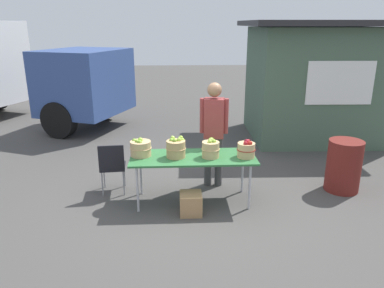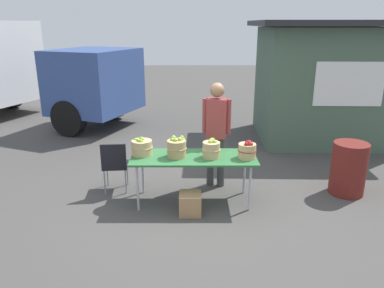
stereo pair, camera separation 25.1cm
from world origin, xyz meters
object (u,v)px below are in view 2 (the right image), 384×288
at_px(market_table, 192,159).
at_px(apple_basket_green_0, 140,147).
at_px(apple_basket_red_0, 246,150).
at_px(produce_crate, 189,204).
at_px(trash_barrel, 347,168).
at_px(folding_chair, 113,163).
at_px(apple_basket_green_2, 210,149).
at_px(vendor_adult, 215,127).
at_px(apple_basket_green_1, 175,148).

relative_size(market_table, apple_basket_green_0, 5.70).
relative_size(apple_basket_red_0, produce_crate, 0.88).
bearing_deg(apple_basket_red_0, trash_barrel, 12.01).
bearing_deg(trash_barrel, folding_chair, 179.01).
bearing_deg(apple_basket_green_0, trash_barrel, 3.78).
bearing_deg(trash_barrel, apple_basket_red_0, -167.99).
relative_size(apple_basket_green_0, folding_chair, 0.39).
height_order(apple_basket_green_2, folding_chair, apple_basket_green_2).
height_order(apple_basket_green_2, apple_basket_red_0, apple_basket_green_2).
bearing_deg(apple_basket_red_0, folding_chair, 168.33).
distance_m(apple_basket_red_0, vendor_adult, 0.81).
xyz_separation_m(market_table, produce_crate, (-0.05, -0.40, -0.55)).
bearing_deg(market_table, apple_basket_green_1, -176.18).
height_order(apple_basket_green_1, apple_basket_red_0, apple_basket_green_1).
bearing_deg(apple_basket_green_0, apple_basket_red_0, -5.25).
relative_size(apple_basket_green_1, apple_basket_green_2, 1.03).
bearing_deg(folding_chair, apple_basket_green_0, 144.95).
bearing_deg(apple_basket_green_0, folding_chair, 150.04).
height_order(market_table, folding_chair, folding_chair).
distance_m(apple_basket_green_2, folding_chair, 1.65).
height_order(apple_basket_green_0, apple_basket_green_1, apple_basket_green_1).
bearing_deg(trash_barrel, produce_crate, -164.85).
xyz_separation_m(apple_basket_red_0, folding_chair, (-2.09, 0.43, -0.37)).
height_order(apple_basket_green_0, trash_barrel, apple_basket_green_0).
height_order(apple_basket_red_0, folding_chair, apple_basket_red_0).
distance_m(market_table, apple_basket_green_1, 0.32).
bearing_deg(trash_barrel, apple_basket_green_2, -171.44).
distance_m(apple_basket_green_0, produce_crate, 1.13).
bearing_deg(market_table, trash_barrel, 6.63).
height_order(folding_chair, produce_crate, folding_chair).
xyz_separation_m(apple_basket_green_0, produce_crate, (0.74, -0.48, -0.71)).
bearing_deg(folding_chair, apple_basket_green_2, 160.31).
bearing_deg(folding_chair, vendor_adult, -176.68).
xyz_separation_m(vendor_adult, trash_barrel, (2.14, -0.31, -0.61)).
xyz_separation_m(apple_basket_green_1, apple_basket_green_2, (0.52, -0.03, -0.00)).
height_order(apple_basket_green_1, folding_chair, apple_basket_green_1).
bearing_deg(apple_basket_green_1, apple_basket_green_0, 170.45).
distance_m(apple_basket_green_0, apple_basket_green_1, 0.55).
xyz_separation_m(apple_basket_red_0, trash_barrel, (1.72, 0.37, -0.45)).
xyz_separation_m(folding_chair, produce_crate, (1.24, -0.76, -0.35)).
distance_m(market_table, folding_chair, 1.35).
relative_size(market_table, folding_chair, 2.21).
xyz_separation_m(vendor_adult, folding_chair, (-1.67, -0.25, -0.54)).
bearing_deg(apple_basket_green_2, trash_barrel, 8.56).
relative_size(apple_basket_green_2, vendor_adult, 0.17).
bearing_deg(trash_barrel, vendor_adult, 171.69).
bearing_deg(apple_basket_green_2, vendor_adult, 80.11).
height_order(apple_basket_green_0, vendor_adult, vendor_adult).
bearing_deg(vendor_adult, trash_barrel, -180.00).
bearing_deg(produce_crate, vendor_adult, 66.87).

